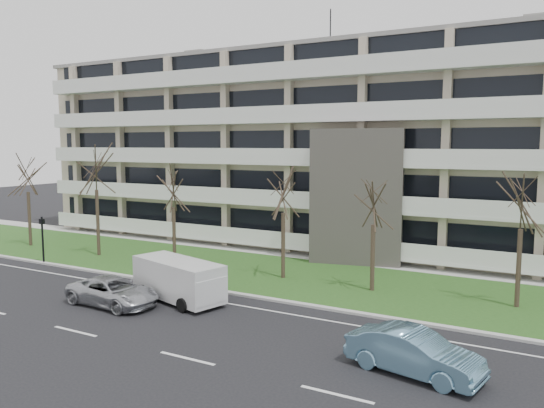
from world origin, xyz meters
The scene contains 16 objects.
ground centered at (0.00, 0.00, 0.00)m, with size 160.00×160.00×0.00m, color black.
grass_verge centered at (0.00, 13.00, 0.03)m, with size 90.00×10.00×0.06m, color #204717.
curb centered at (0.00, 8.00, 0.06)m, with size 90.00×0.35×0.12m, color #B2B2AD.
sidewalk centered at (0.00, 18.50, 0.04)m, with size 90.00×2.00×0.08m, color #B2B2AD.
lane_edge_line centered at (0.00, 6.50, 0.01)m, with size 90.00×0.12×0.01m, color white.
apartment_building centered at (-0.01, 25.32, 7.61)m, with size 60.50×15.10×18.75m.
silver_pickup centered at (-7.34, 3.54, 0.69)m, with size 2.29×4.96×1.38m, color #B0B2B8.
blue_sedan centered at (7.77, 2.73, 0.78)m, with size 1.65×4.74×1.56m, color #70A2C2.
white_van centered at (-4.90, 5.69, 1.26)m, with size 5.75×3.38×2.10m.
pedestrian_signal centered at (-18.33, 8.08, 2.03)m, with size 0.30×0.23×3.19m.
tree_0 centered at (-24.49, 11.71, 5.95)m, with size 3.83×3.83×7.66m.
tree_1 centered at (-16.99, 11.67, 6.61)m, with size 4.25×4.25×8.49m.
tree_2 centered at (-10.35, 12.01, 5.34)m, with size 3.44×3.44×6.87m.
tree_3 centered at (-2.35, 12.28, 5.48)m, with size 3.52×3.52×7.05m.
tree_4 centered at (3.19, 12.17, 5.10)m, with size 3.28×3.28×6.56m.
tree_5 centered at (10.35, 12.73, 5.43)m, with size 3.49×3.49×6.98m.
Camera 1 is at (11.96, -15.19, 7.99)m, focal length 35.00 mm.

